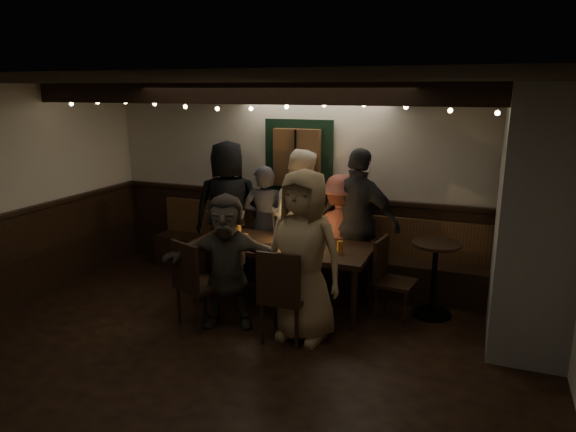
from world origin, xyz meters
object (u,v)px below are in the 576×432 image
at_px(chair_end, 389,274).
at_px(person_e, 359,223).
at_px(chair_near_left, 194,279).
at_px(high_top, 434,270).
at_px(chair_near_right, 282,291).
at_px(person_g, 304,256).
at_px(person_f, 227,261).
at_px(dining_table, 282,249).
at_px(person_b, 265,224).
at_px(person_a, 228,209).
at_px(person_c, 299,217).
at_px(person_d, 340,233).

relative_size(chair_end, person_e, 0.49).
relative_size(chair_near_left, high_top, 1.12).
xyz_separation_m(chair_near_right, person_g, (0.16, 0.20, 0.33)).
bearing_deg(person_f, dining_table, 49.05).
bearing_deg(person_b, dining_table, 113.02).
distance_m(dining_table, person_a, 1.27).
xyz_separation_m(dining_table, chair_near_right, (0.37, -0.92, -0.13)).
xyz_separation_m(chair_near_left, person_c, (0.60, 1.67, 0.35)).
distance_m(chair_near_right, person_g, 0.42).
distance_m(chair_near_left, high_top, 2.69).
bearing_deg(chair_near_right, person_c, 104.31).
bearing_deg(person_e, person_d, -1.08).
distance_m(person_a, person_g, 2.11).
xyz_separation_m(chair_near_right, person_f, (-0.70, 0.16, 0.18)).
xyz_separation_m(person_b, person_f, (0.19, -1.44, -0.05)).
bearing_deg(high_top, person_a, 172.97).
bearing_deg(person_a, person_d, 157.66).
height_order(chair_end, person_e, person_e).
bearing_deg(person_c, person_g, 111.54).
bearing_deg(high_top, chair_near_right, -137.49).
bearing_deg(chair_near_left, person_f, 26.03).
bearing_deg(person_g, person_b, 133.87).
bearing_deg(chair_end, dining_table, -174.92).
height_order(high_top, person_d, person_d).
distance_m(chair_near_left, chair_near_right, 1.03).
bearing_deg(chair_end, chair_near_left, -151.74).
distance_m(person_a, person_c, 1.00).
bearing_deg(person_g, person_f, -170.35).
height_order(high_top, person_c, person_c).
xyz_separation_m(person_c, person_e, (0.82, -0.09, 0.03)).
relative_size(chair_end, person_c, 0.51).
relative_size(chair_near_left, person_d, 0.65).
bearing_deg(person_d, chair_near_right, 73.71).
distance_m(person_b, person_c, 0.49).
bearing_deg(person_f, person_a, 99.47).
height_order(person_c, person_g, person_c).
relative_size(chair_near_left, person_b, 0.62).
bearing_deg(person_e, high_top, 175.31).
distance_m(person_b, person_e, 1.29).
bearing_deg(person_d, dining_table, 43.91).
bearing_deg(person_c, chair_near_right, 104.24).
bearing_deg(dining_table, person_a, 147.44).
xyz_separation_m(chair_end, person_a, (-2.31, 0.56, 0.42)).
bearing_deg(chair_near_right, person_f, 167.09).
bearing_deg(person_c, person_b, 8.65).
bearing_deg(person_g, person_a, 145.69).
height_order(chair_near_right, chair_end, chair_near_right).
distance_m(chair_near_right, person_d, 1.67).
xyz_separation_m(chair_end, person_c, (-1.31, 0.65, 0.38)).
height_order(dining_table, chair_end, dining_table).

